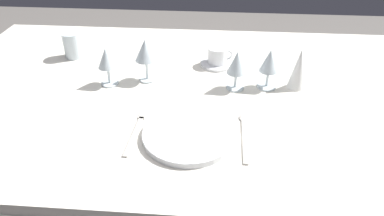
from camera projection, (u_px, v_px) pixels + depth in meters
dining_table at (184, 108)px, 1.29m from camera, size 1.80×1.11×0.74m
dinner_plate at (189, 135)px, 1.01m from camera, size 0.26×0.26×0.02m
fork_outer at (136, 130)px, 1.04m from camera, size 0.03×0.22×0.00m
spoon_soup at (244, 131)px, 1.03m from camera, size 0.03×0.23×0.01m
saucer_left at (217, 64)px, 1.39m from camera, size 0.13×0.13×0.01m
coffee_cup_left at (218, 55)px, 1.37m from camera, size 0.10×0.08×0.06m
wine_glass_centre at (107, 60)px, 1.21m from camera, size 0.06×0.06×0.14m
wine_glass_left at (145, 52)px, 1.23m from camera, size 0.08×0.08×0.16m
wine_glass_right at (237, 64)px, 1.19m from camera, size 0.07×0.07×0.14m
wine_glass_far at (269, 63)px, 1.20m from camera, size 0.07×0.07×0.14m
drink_tumbler at (73, 45)px, 1.42m from camera, size 0.07×0.07×0.10m
napkin_folded at (299, 69)px, 1.21m from camera, size 0.06×0.06×0.15m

